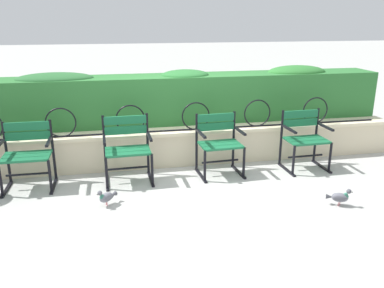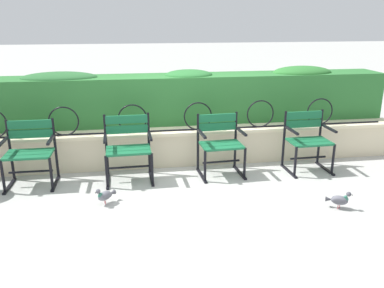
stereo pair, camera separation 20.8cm
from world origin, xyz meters
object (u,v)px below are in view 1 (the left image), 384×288
at_px(park_chair_centre_right, 219,142).
at_px(park_chair_rightmost, 304,137).
at_px(park_chair_centre_left, 127,147).
at_px(pigeon_far_side, 106,197).
at_px(park_chair_leftmost, 27,153).
at_px(pigeon_near_chairs, 339,197).

distance_m(park_chair_centre_right, park_chair_rightmost, 1.27).
bearing_deg(park_chair_centre_right, park_chair_centre_left, -179.41).
xyz_separation_m(park_chair_rightmost, pigeon_far_side, (-2.83, -0.72, -0.35)).
relative_size(park_chair_centre_left, pigeon_far_side, 3.74).
bearing_deg(park_chair_rightmost, park_chair_centre_left, 179.55).
relative_size(park_chair_centre_right, park_chair_rightmost, 1.00).
height_order(park_chair_centre_left, park_chair_centre_right, park_chair_centre_left).
xyz_separation_m(park_chair_leftmost, pigeon_far_side, (0.98, -0.77, -0.35)).
xyz_separation_m(park_chair_leftmost, park_chair_centre_left, (1.27, -0.03, 0.01)).
xyz_separation_m(park_chair_centre_left, park_chair_centre_right, (1.27, 0.01, -0.01)).
relative_size(park_chair_rightmost, pigeon_far_side, 3.57).
bearing_deg(park_chair_leftmost, pigeon_near_chairs, -19.74).
bearing_deg(park_chair_centre_left, pigeon_far_side, -111.51).
bearing_deg(pigeon_far_side, park_chair_centre_right, 25.72).
relative_size(park_chair_leftmost, park_chair_rightmost, 1.01).
height_order(park_chair_leftmost, park_chair_centre_right, park_chair_leftmost).
distance_m(park_chair_leftmost, pigeon_near_chairs, 3.90).
bearing_deg(park_chair_rightmost, pigeon_near_chairs, -96.74).
relative_size(park_chair_leftmost, park_chair_centre_right, 1.01).
xyz_separation_m(park_chair_leftmost, park_chair_rightmost, (3.81, -0.05, -0.00)).
xyz_separation_m(park_chair_centre_right, pigeon_far_side, (-1.56, -0.75, -0.35)).
bearing_deg(pigeon_far_side, park_chair_leftmost, 141.76).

